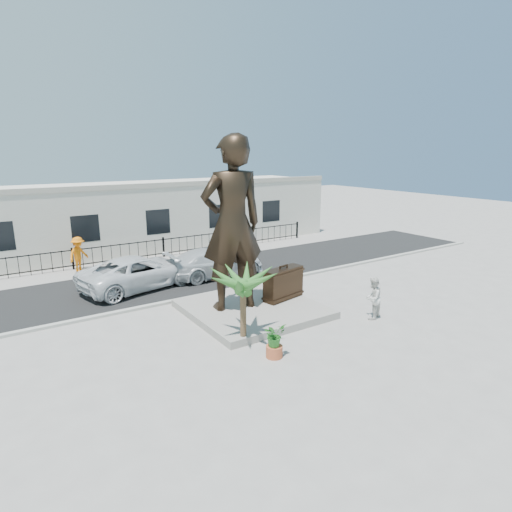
{
  "coord_description": "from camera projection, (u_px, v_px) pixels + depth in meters",
  "views": [
    {
      "loc": [
        -9.83,
        -12.85,
        6.73
      ],
      "look_at": [
        0.0,
        2.0,
        2.3
      ],
      "focal_mm": 30.0,
      "sensor_mm": 36.0,
      "label": 1
    }
  ],
  "objects": [
    {
      "name": "ground",
      "position": [
        283.0,
        321.0,
        17.29
      ],
      "size": [
        100.0,
        100.0,
        0.0
      ],
      "primitive_type": "plane",
      "color": "#9E9991",
      "rests_on": "ground"
    },
    {
      "name": "street",
      "position": [
        197.0,
        274.0,
        23.76
      ],
      "size": [
        40.0,
        7.0,
        0.01
      ],
      "primitive_type": "cube",
      "color": "black",
      "rests_on": "ground"
    },
    {
      "name": "curb",
      "position": [
        228.0,
        290.0,
        20.92
      ],
      "size": [
        40.0,
        0.25,
        0.12
      ],
      "primitive_type": "cube",
      "color": "#A5A399",
      "rests_on": "ground"
    },
    {
      "name": "far_sidewalk",
      "position": [
        169.0,
        259.0,
        27.0
      ],
      "size": [
        40.0,
        2.5,
        0.02
      ],
      "primitive_type": "cube",
      "color": "#9E9991",
      "rests_on": "ground"
    },
    {
      "name": "plinth",
      "position": [
        253.0,
        309.0,
        18.2
      ],
      "size": [
        5.2,
        5.2,
        0.3
      ],
      "primitive_type": "cube",
      "color": "gray",
      "rests_on": "ground"
    },
    {
      "name": "fence",
      "position": [
        164.0,
        248.0,
        27.51
      ],
      "size": [
        22.0,
        0.1,
        1.2
      ],
      "primitive_type": "cube",
      "color": "black",
      "rests_on": "ground"
    },
    {
      "name": "building",
      "position": [
        140.0,
        215.0,
        30.52
      ],
      "size": [
        28.0,
        7.0,
        4.4
      ],
      "primitive_type": "cube",
      "color": "silver",
      "rests_on": "ground"
    },
    {
      "name": "statue",
      "position": [
        232.0,
        224.0,
        17.16
      ],
      "size": [
        2.8,
        2.05,
        7.06
      ],
      "primitive_type": "imported",
      "rotation": [
        0.0,
        0.0,
        2.99
      ],
      "color": "black",
      "rests_on": "plinth"
    },
    {
      "name": "suitcase",
      "position": [
        283.0,
        283.0,
        18.87
      ],
      "size": [
        2.07,
        1.02,
        1.4
      ],
      "primitive_type": "cube",
      "rotation": [
        0.0,
        0.0,
        0.2
      ],
      "color": "black",
      "rests_on": "plinth"
    },
    {
      "name": "tourist",
      "position": [
        373.0,
        298.0,
        17.37
      ],
      "size": [
        1.03,
        0.92,
        1.75
      ],
      "primitive_type": "imported",
      "rotation": [
        0.0,
        0.0,
        3.5
      ],
      "color": "silver",
      "rests_on": "ground"
    },
    {
      "name": "car_white",
      "position": [
        139.0,
        272.0,
        21.24
      ],
      "size": [
        6.28,
        3.88,
        1.62
      ],
      "primitive_type": "imported",
      "rotation": [
        0.0,
        0.0,
        1.79
      ],
      "color": "silver",
      "rests_on": "street"
    },
    {
      "name": "car_silver",
      "position": [
        216.0,
        262.0,
        23.22
      ],
      "size": [
        5.46,
        2.39,
        1.56
      ],
      "primitive_type": "imported",
      "rotation": [
        0.0,
        0.0,
        1.53
      ],
      "color": "silver",
      "rests_on": "street"
    },
    {
      "name": "worker",
      "position": [
        79.0,
        254.0,
        24.11
      ],
      "size": [
        1.48,
        1.33,
        1.98
      ],
      "primitive_type": "imported",
      "rotation": [
        0.0,
        0.0,
        0.59
      ],
      "color": "orange",
      "rests_on": "far_sidewalk"
    },
    {
      "name": "palm_tree",
      "position": [
        243.0,
        343.0,
        15.29
      ],
      "size": [
        1.8,
        1.8,
        3.2
      ],
      "primitive_type": null,
      "color": "#295D22",
      "rests_on": "ground"
    },
    {
      "name": "planter",
      "position": [
        274.0,
        351.0,
        14.25
      ],
      "size": [
        0.56,
        0.56,
        0.4
      ],
      "primitive_type": "cylinder",
      "color": "#B55430",
      "rests_on": "ground"
    },
    {
      "name": "shrub",
      "position": [
        274.0,
        335.0,
        14.1
      ],
      "size": [
        0.78,
        0.69,
        0.8
      ],
      "primitive_type": "imported",
      "rotation": [
        0.0,
        0.0,
        0.1
      ],
      "color": "#276E23",
      "rests_on": "planter"
    }
  ]
}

